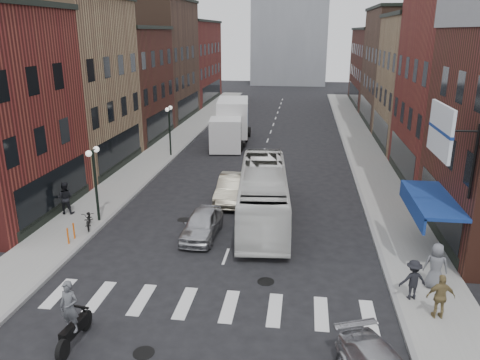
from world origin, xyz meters
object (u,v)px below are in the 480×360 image
Objects in this scene: parked_bicycle at (89,219)px; ped_right_b at (441,297)px; transit_bus at (263,194)px; billboard_sign at (443,132)px; streetlamp_far at (169,122)px; streetlamp_near at (94,171)px; bike_rack at (71,233)px; ped_right_c at (436,266)px; sedan_left_far at (233,188)px; sedan_left_near at (202,224)px; box_truck at (231,123)px; motorcycle_rider at (71,316)px; ped_right_a at (413,280)px; ped_left_solo at (65,198)px.

ped_right_b is (15.78, -5.94, 0.37)m from parked_bicycle.
billboard_sign is at bearing -40.19° from transit_bus.
billboard_sign is 23.92m from streetlamp_far.
streetlamp_near reaches higher than bike_rack.
streetlamp_near is 2.20× the size of ped_right_c.
sedan_left_far is at bearing 33.55° from streetlamp_near.
sedan_left_near is at bearing -34.95° from ped_right_b.
streetlamp_far is 2.20× the size of ped_right_c.
streetlamp_far reaches higher than sedan_left_far.
bike_rack is at bearing -94.24° from streetlamp_near.
billboard_sign is at bearing -40.05° from sedan_left_far.
parked_bicycle reaches higher than bike_rack.
bike_rack is (-0.20, -16.70, -2.36)m from streetlamp_far.
streetlamp_near is 0.87× the size of sedan_left_far.
streetlamp_far is 2.46× the size of ped_right_b.
box_truck is 5.46× the size of ped_right_b.
sedan_left_far reaches higher than parked_bicycle.
streetlamp_near is 17.24m from ped_right_b.
motorcycle_rider is 9.22m from sedan_left_near.
ped_right_a is (14.99, -5.74, -1.97)m from streetlamp_near.
box_truck reaches higher than parked_bicycle.
parked_bicycle is 15.83m from ped_right_a.
streetlamp_far is 24.86m from ped_right_a.
ped_right_a reaches higher than sedan_left_far.
parked_bicycle is (-0.10, -0.96, -2.30)m from streetlamp_near.
bike_rack is at bearing 1.05° from ped_right_c.
bike_rack is at bearing 177.17° from billboard_sign.
motorcycle_rider is at bearing -90.40° from parked_bicycle.
ped_right_a is (9.12, -4.74, 0.26)m from sedan_left_near.
streetlamp_far reaches higher than transit_bus.
ped_right_c reaches higher than parked_bicycle.
ped_right_b is (12.16, 3.01, -0.11)m from motorcycle_rider.
ped_right_c is at bearing -18.51° from sedan_left_near.
ped_right_b is at bearing -53.12° from streetlamp_far.
ped_right_b reaches higher than bike_rack.
billboard_sign is 10.09m from transit_bus.
billboard_sign is 6.17m from ped_right_b.
box_truck is (4.39, 21.90, 1.36)m from bike_rack.
ped_right_b is at bearing -23.75° from streetlamp_near.
transit_bus is 3.95m from sedan_left_near.
sedan_left_near is 0.84× the size of sedan_left_far.
streetlamp_far reaches higher than parked_bicycle.
streetlamp_far is 24.24m from motorcycle_rider.
ped_left_solo is at bearing 119.52° from parked_bicycle.
ped_left_solo reaches higher than ped_right_a.
transit_bus is at bearing -82.43° from box_truck.
billboard_sign is 2.05× the size of ped_left_solo.
ped_right_a is (15.19, -3.04, 0.39)m from bike_rack.
sedan_left_near is 2.38× the size of ped_right_b.
sedan_left_far is (6.60, 4.38, -2.13)m from streetlamp_near.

